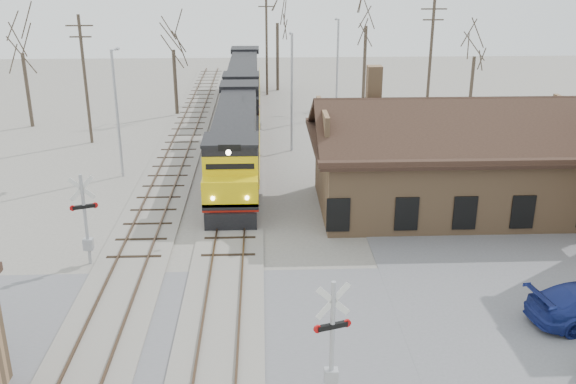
% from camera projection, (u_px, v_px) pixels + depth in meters
% --- Properties ---
extents(ground, '(140.00, 140.00, 0.00)m').
position_uv_depth(ground, '(221.00, 325.00, 25.21)').
color(ground, gray).
rests_on(ground, ground).
extents(road, '(60.00, 9.00, 0.03)m').
position_uv_depth(road, '(221.00, 324.00, 25.20)').
color(road, slate).
rests_on(road, ground).
extents(track_main, '(3.40, 90.00, 0.24)m').
position_uv_depth(track_main, '(235.00, 191.00, 39.24)').
color(track_main, gray).
rests_on(track_main, ground).
extents(track_siding, '(3.40, 90.00, 0.24)m').
position_uv_depth(track_siding, '(161.00, 192.00, 39.06)').
color(track_siding, gray).
rests_on(track_siding, ground).
extents(depot, '(15.20, 9.31, 7.90)m').
position_uv_depth(depot, '(445.00, 168.00, 36.08)').
color(depot, '#926E4B').
rests_on(depot, ground).
extents(locomotive_lead, '(2.96, 19.84, 4.40)m').
position_uv_depth(locomotive_lead, '(236.00, 141.00, 41.58)').
color(locomotive_lead, black).
rests_on(locomotive_lead, ground).
extents(locomotive_trailing, '(2.96, 19.84, 4.17)m').
position_uv_depth(locomotive_trailing, '(243.00, 83.00, 60.43)').
color(locomotive_trailing, black).
rests_on(locomotive_trailing, ground).
extents(crossbuck_near, '(1.22, 0.46, 4.41)m').
position_uv_depth(crossbuck_near, '(332.00, 349.00, 20.12)').
color(crossbuck_near, '#A5A8AD').
rests_on(crossbuck_near, ground).
extents(crossbuck_far, '(1.22, 0.49, 4.44)m').
position_uv_depth(crossbuck_far, '(86.00, 223.00, 29.49)').
color(crossbuck_far, '#A5A8AD').
rests_on(crossbuck_far, ground).
extents(streetlight_a, '(0.25, 2.04, 8.21)m').
position_uv_depth(streetlight_a, '(117.00, 106.00, 40.69)').
color(streetlight_a, '#A5A8AD').
rests_on(streetlight_a, ground).
extents(streetlight_b, '(0.25, 2.04, 8.52)m').
position_uv_depth(streetlight_b, '(292.00, 86.00, 46.17)').
color(streetlight_b, '#A5A8AD').
rests_on(streetlight_b, ground).
extents(streetlight_c, '(0.25, 2.04, 8.52)m').
position_uv_depth(streetlight_c, '(337.00, 62.00, 56.34)').
color(streetlight_c, '#A5A8AD').
rests_on(streetlight_c, ground).
extents(utility_pole_a, '(2.00, 0.24, 9.63)m').
position_uv_depth(utility_pole_a, '(85.00, 78.00, 47.94)').
color(utility_pole_a, '#382D23').
rests_on(utility_pole_a, ground).
extents(utility_pole_b, '(2.00, 0.24, 10.46)m').
position_uv_depth(utility_pole_b, '(267.00, 41.00, 64.76)').
color(utility_pole_b, '#382D23').
rests_on(utility_pole_b, ground).
extents(utility_pole_c, '(2.00, 0.24, 10.60)m').
position_uv_depth(utility_pole_c, '(430.00, 65.00, 50.19)').
color(utility_pole_c, '#382D23').
rests_on(utility_pole_c, ground).
extents(tree_a, '(4.09, 4.09, 10.03)m').
position_uv_depth(tree_a, '(21.00, 41.00, 51.90)').
color(tree_a, '#382D23').
rests_on(tree_a, ground).
extents(tree_b, '(3.89, 3.89, 9.52)m').
position_uv_depth(tree_b, '(173.00, 39.00, 55.98)').
color(tree_b, '#382D23').
rests_on(tree_b, ground).
extents(tree_c, '(4.69, 4.69, 11.48)m').
position_uv_depth(tree_c, '(277.00, 12.00, 66.08)').
color(tree_c, '#382D23').
rests_on(tree_c, ground).
extents(tree_d, '(4.91, 4.91, 12.03)m').
position_uv_depth(tree_d, '(367.00, 13.00, 60.14)').
color(tree_d, '#382D23').
rests_on(tree_d, ground).
extents(tree_e, '(3.41, 3.41, 8.37)m').
position_uv_depth(tree_e, '(475.00, 47.00, 57.13)').
color(tree_e, '#382D23').
rests_on(tree_e, ground).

